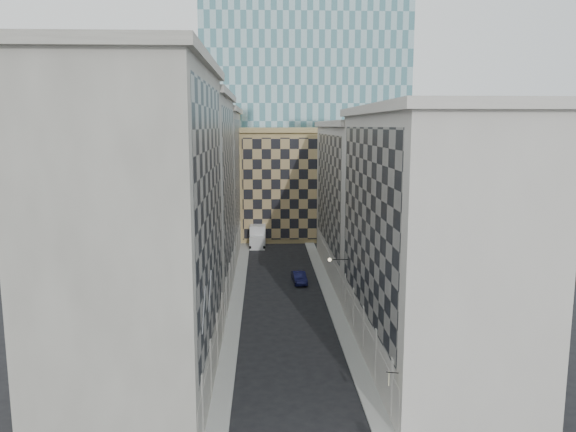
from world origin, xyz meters
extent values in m
cube|color=#999994|center=(-5.25, 30.00, 0.07)|extent=(1.50, 100.00, 0.15)
cube|color=#999994|center=(5.25, 30.00, 0.07)|extent=(1.50, 100.00, 0.15)
cube|color=gray|center=(-11.00, 11.00, 11.50)|extent=(10.00, 22.00, 23.00)
cube|color=gray|center=(-6.12, 11.00, 13.00)|extent=(0.25, 19.36, 18.00)
cube|color=gray|center=(-6.20, 11.00, 1.60)|extent=(0.45, 21.12, 3.20)
cube|color=gray|center=(-11.00, 11.00, 23.35)|extent=(10.80, 22.80, 0.70)
cylinder|color=gray|center=(-6.35, 2.75, 2.20)|extent=(0.90, 0.90, 4.40)
cylinder|color=gray|center=(-6.35, 8.25, 2.20)|extent=(0.90, 0.90, 4.40)
cylinder|color=gray|center=(-6.35, 13.75, 2.20)|extent=(0.90, 0.90, 4.40)
cylinder|color=gray|center=(-6.35, 19.25, 2.20)|extent=(0.90, 0.90, 4.40)
cube|color=gray|center=(-11.00, 33.00, 11.00)|extent=(10.00, 22.00, 22.00)
cube|color=gray|center=(-6.12, 33.00, 12.50)|extent=(0.25, 19.36, 17.00)
cube|color=gray|center=(-6.20, 33.00, 1.60)|extent=(0.45, 21.12, 3.20)
cube|color=gray|center=(-11.00, 33.00, 22.35)|extent=(10.80, 22.80, 0.70)
cylinder|color=gray|center=(-6.35, 24.75, 2.20)|extent=(0.90, 0.90, 4.40)
cylinder|color=gray|center=(-6.35, 30.25, 2.20)|extent=(0.90, 0.90, 4.40)
cylinder|color=gray|center=(-6.35, 35.75, 2.20)|extent=(0.90, 0.90, 4.40)
cylinder|color=gray|center=(-6.35, 41.25, 2.20)|extent=(0.90, 0.90, 4.40)
cube|color=gray|center=(-11.00, 55.00, 10.50)|extent=(10.00, 22.00, 21.00)
cube|color=gray|center=(-6.12, 55.00, 12.00)|extent=(0.25, 19.36, 16.00)
cube|color=gray|center=(-6.20, 55.00, 1.60)|extent=(0.45, 21.12, 3.20)
cube|color=gray|center=(-11.00, 55.00, 21.35)|extent=(10.80, 22.80, 0.70)
cylinder|color=gray|center=(-6.35, 46.75, 2.20)|extent=(0.90, 0.90, 4.40)
cylinder|color=gray|center=(-6.35, 52.25, 2.20)|extent=(0.90, 0.90, 4.40)
cylinder|color=gray|center=(-6.35, 57.75, 2.20)|extent=(0.90, 0.90, 4.40)
cylinder|color=gray|center=(-6.35, 63.25, 2.20)|extent=(0.90, 0.90, 4.40)
cube|color=beige|center=(11.00, 15.00, 10.00)|extent=(10.00, 26.00, 20.00)
cube|color=gray|center=(6.12, 15.00, 11.50)|extent=(0.25, 22.88, 15.00)
cube|color=beige|center=(6.20, 15.00, 1.60)|extent=(0.45, 24.96, 3.20)
cube|color=beige|center=(11.00, 15.00, 20.35)|extent=(10.80, 26.80, 0.70)
cylinder|color=beige|center=(6.35, 4.60, 2.20)|extent=(0.90, 0.90, 4.40)
cylinder|color=beige|center=(6.35, 9.80, 2.20)|extent=(0.90, 0.90, 4.40)
cylinder|color=beige|center=(6.35, 15.00, 2.20)|extent=(0.90, 0.90, 4.40)
cylinder|color=beige|center=(6.35, 20.20, 2.20)|extent=(0.90, 0.90, 4.40)
cylinder|color=beige|center=(6.35, 25.40, 2.20)|extent=(0.90, 0.90, 4.40)
cube|color=beige|center=(11.00, 42.00, 9.50)|extent=(10.00, 28.00, 19.00)
cube|color=gray|center=(6.12, 42.00, 11.00)|extent=(0.25, 24.64, 14.00)
cube|color=beige|center=(6.20, 42.00, 1.60)|extent=(0.45, 26.88, 3.20)
cube|color=beige|center=(11.00, 42.00, 19.35)|extent=(10.80, 28.80, 0.70)
cube|color=#9E8053|center=(2.00, 68.00, 9.00)|extent=(16.00, 14.00, 18.00)
cube|color=tan|center=(2.00, 60.90, 9.00)|extent=(15.20, 0.25, 16.50)
cube|color=#9E8053|center=(2.00, 68.00, 18.40)|extent=(16.80, 14.80, 0.80)
cube|color=#2C2822|center=(0.00, 82.00, 14.00)|extent=(6.00, 6.00, 28.00)
cube|color=#2C2822|center=(0.00, 82.00, 28.70)|extent=(7.00, 7.00, 1.40)
cone|color=#2C2822|center=(0.00, 82.00, 39.40)|extent=(7.20, 7.20, 20.00)
cylinder|color=gray|center=(-5.90, 4.00, 8.00)|extent=(0.10, 2.33, 2.33)
cylinder|color=gray|center=(-5.90, 8.00, 8.00)|extent=(0.10, 2.33, 2.33)
cylinder|color=black|center=(5.10, 24.00, 6.20)|extent=(1.80, 0.08, 0.08)
sphere|color=#FFE5B2|center=(4.20, 24.00, 6.20)|extent=(0.36, 0.36, 0.36)
cube|color=silver|center=(-3.23, 57.39, 0.98)|extent=(2.43, 2.65, 1.95)
cube|color=silver|center=(-3.18, 60.21, 1.68)|extent=(2.57, 3.95, 3.36)
cylinder|color=black|center=(-4.33, 56.54, 0.49)|extent=(0.34, 0.98, 0.98)
cylinder|color=black|center=(-2.16, 56.50, 0.49)|extent=(0.34, 0.98, 0.98)
cylinder|color=black|center=(-4.24, 61.53, 0.49)|extent=(0.34, 0.98, 0.98)
cylinder|color=black|center=(-2.07, 61.49, 0.49)|extent=(0.34, 0.98, 0.98)
imported|color=#0F1139|center=(2.10, 37.55, 0.72)|extent=(1.86, 4.47, 1.44)
cylinder|color=black|center=(5.60, 3.00, 4.18)|extent=(0.74, 0.24, 0.06)
cube|color=beige|center=(5.40, 3.00, 3.80)|extent=(0.22, 0.65, 0.66)
camera|label=1|loc=(-2.20, -29.02, 19.07)|focal=35.00mm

